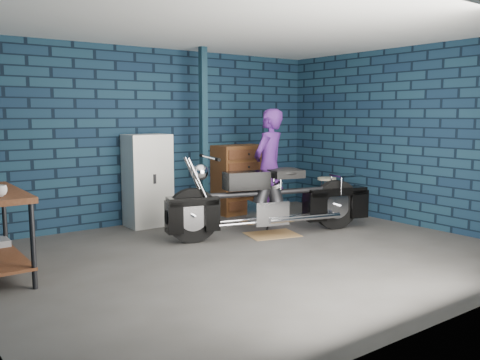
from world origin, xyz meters
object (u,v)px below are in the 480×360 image
at_px(person, 269,166).
at_px(tool_chest, 240,179).
at_px(shop_stool, 327,194).
at_px(locker, 148,180).
at_px(motorcycle, 273,195).

height_order(person, tool_chest, person).
height_order(person, shop_stool, person).
bearing_deg(shop_stool, person, -174.31).
xyz_separation_m(locker, tool_chest, (1.73, 0.00, -0.11)).
relative_size(person, tool_chest, 1.52).
relative_size(person, shop_stool, 3.00).
bearing_deg(locker, shop_stool, -14.15).
relative_size(motorcycle, tool_chest, 2.23).
height_order(motorcycle, locker, locker).
height_order(motorcycle, person, person).
bearing_deg(locker, person, -29.37).
distance_m(locker, shop_stool, 3.16).
bearing_deg(shop_stool, tool_chest, 149.74).
relative_size(motorcycle, person, 1.47).
relative_size(locker, tool_chest, 1.19).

